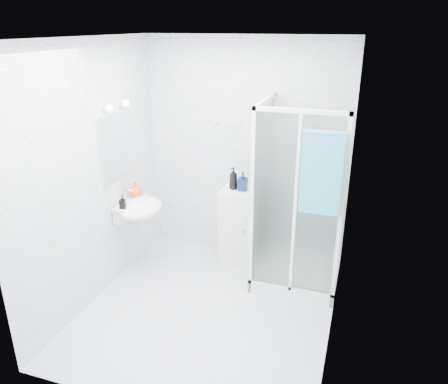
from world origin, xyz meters
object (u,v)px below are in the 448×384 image
(hand_towel, at_px, (321,171))
(soap_dispenser_black, at_px, (123,202))
(storage_cabinet, at_px, (238,227))
(shampoo_bottle_b, at_px, (243,181))
(shower_enclosure, at_px, (290,245))
(shampoo_bottle_a, at_px, (233,178))
(soap_dispenser_orange, at_px, (136,189))
(wall_basin, at_px, (138,208))

(hand_towel, distance_m, soap_dispenser_black, 2.10)
(storage_cabinet, height_order, hand_towel, hand_towel)
(shampoo_bottle_b, bearing_deg, hand_towel, -34.80)
(shower_enclosure, xyz_separation_m, shampoo_bottle_a, (-0.73, 0.25, 0.61))
(storage_cabinet, bearing_deg, soap_dispenser_orange, -158.98)
(wall_basin, relative_size, soap_dispenser_black, 3.86)
(storage_cabinet, relative_size, soap_dispenser_black, 6.42)
(soap_dispenser_orange, bearing_deg, shower_enclosure, 5.89)
(shower_enclosure, relative_size, wall_basin, 3.57)
(soap_dispenser_black, bearing_deg, storage_cabinet, 35.04)
(wall_basin, height_order, storage_cabinet, wall_basin)
(soap_dispenser_black, bearing_deg, shampoo_bottle_b, 33.68)
(storage_cabinet, distance_m, hand_towel, 1.53)
(hand_towel, height_order, shampoo_bottle_a, hand_towel)
(shampoo_bottle_b, height_order, soap_dispenser_black, shampoo_bottle_b)
(storage_cabinet, relative_size, shampoo_bottle_b, 4.26)
(soap_dispenser_orange, bearing_deg, wall_basin, -55.96)
(hand_towel, bearing_deg, soap_dispenser_orange, 173.85)
(shower_enclosure, xyz_separation_m, hand_towel, (0.30, -0.40, 1.01))
(storage_cabinet, xyz_separation_m, shampoo_bottle_a, (-0.07, 0.01, 0.59))
(hand_towel, height_order, soap_dispenser_black, hand_towel)
(wall_basin, bearing_deg, soap_dispenser_black, -109.90)
(hand_towel, relative_size, soap_dispenser_orange, 4.21)
(shower_enclosure, distance_m, hand_towel, 1.13)
(storage_cabinet, xyz_separation_m, soap_dispenser_orange, (-1.09, -0.42, 0.49))
(shower_enclosure, relative_size, hand_towel, 2.52)
(hand_towel, relative_size, soap_dispenser_black, 5.48)
(wall_basin, distance_m, hand_towel, 2.07)
(hand_towel, xyz_separation_m, soap_dispenser_black, (-2.03, -0.10, -0.52))
(soap_dispenser_orange, bearing_deg, soap_dispenser_black, -85.94)
(wall_basin, height_order, soap_dispenser_black, wall_basin)
(shampoo_bottle_a, distance_m, shampoo_bottle_b, 0.12)
(shower_enclosure, bearing_deg, soap_dispenser_black, -163.64)
(shower_enclosure, relative_size, soap_dispenser_black, 13.80)
(wall_basin, height_order, shampoo_bottle_b, shampoo_bottle_b)
(shower_enclosure, bearing_deg, shampoo_bottle_a, 161.11)
(soap_dispenser_orange, bearing_deg, storage_cabinet, 21.13)
(wall_basin, xyz_separation_m, shampoo_bottle_a, (0.93, 0.56, 0.26))
(shower_enclosure, height_order, hand_towel, shower_enclosure)
(storage_cabinet, height_order, soap_dispenser_orange, soap_dispenser_orange)
(wall_basin, height_order, hand_towel, hand_towel)
(shampoo_bottle_a, relative_size, shampoo_bottle_b, 1.18)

